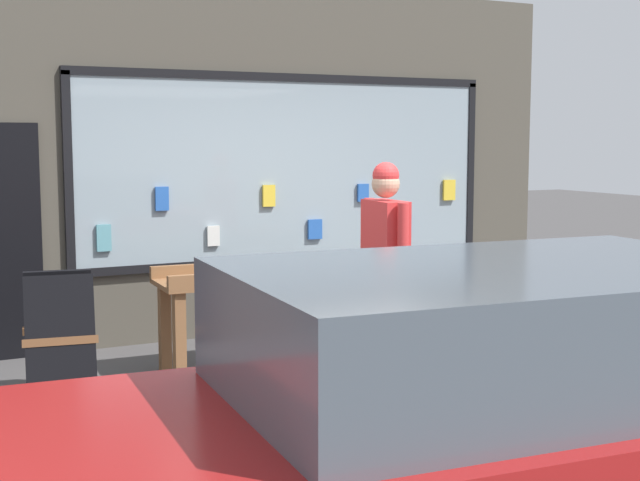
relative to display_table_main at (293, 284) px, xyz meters
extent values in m
plane|color=#474444|center=(0.00, -0.95, -0.71)|extent=(40.00, 40.00, 0.00)
cube|color=#4C473D|center=(0.00, 1.45, 1.03)|extent=(7.38, 0.20, 3.49)
cube|color=#8C9EA8|center=(0.60, 1.32, 0.94)|extent=(4.44, 0.03, 1.83)
cube|color=black|center=(0.60, 1.32, 1.85)|extent=(4.52, 0.06, 0.08)
cube|color=black|center=(0.60, 1.32, 0.02)|extent=(4.52, 0.06, 0.08)
cube|color=black|center=(-1.62, 1.32, 0.94)|extent=(0.08, 0.06, 1.83)
cube|color=black|center=(2.82, 1.32, 0.94)|extent=(0.08, 0.06, 1.83)
cube|color=#5999A5|center=(-1.32, 1.28, 0.34)|extent=(0.13, 0.03, 0.25)
cube|color=#2659B2|center=(-0.76, 1.28, 0.68)|extent=(0.13, 0.03, 0.23)
cube|color=silver|center=(-0.26, 1.28, 0.30)|extent=(0.12, 0.03, 0.20)
cube|color=yellow|center=(0.34, 1.28, 0.68)|extent=(0.13, 0.03, 0.22)
cube|color=#2659B2|center=(0.85, 1.28, 0.32)|extent=(0.16, 0.03, 0.20)
cube|color=#2659B2|center=(1.42, 1.28, 0.68)|extent=(0.13, 0.03, 0.19)
cube|color=#2659B2|center=(1.96, 1.28, 0.32)|extent=(0.12, 0.03, 0.20)
cube|color=yellow|center=(2.52, 1.28, 0.68)|extent=(0.15, 0.03, 0.23)
cube|color=brown|center=(-1.08, -0.18, -0.33)|extent=(0.09, 0.09, 0.76)
cube|color=brown|center=(1.06, -0.27, -0.33)|extent=(0.09, 0.09, 0.76)
cube|color=brown|center=(-1.06, 0.27, -0.33)|extent=(0.09, 0.09, 0.76)
cube|color=brown|center=(1.08, 0.19, -0.33)|extent=(0.09, 0.09, 0.76)
cube|color=brown|center=(0.00, 0.00, 0.06)|extent=(2.37, 0.71, 0.04)
cube|color=brown|center=(-0.01, -0.28, 0.12)|extent=(2.34, 0.16, 0.12)
cube|color=brown|center=(0.01, 0.28, 0.12)|extent=(2.34, 0.16, 0.12)
cube|color=#338C4C|center=(-1.04, -0.07, 0.09)|extent=(0.18, 0.21, 0.02)
cube|color=#5999A5|center=(-0.52, -0.16, 0.10)|extent=(0.18, 0.24, 0.03)
cube|color=#338C4C|center=(-0.02, 0.06, 0.10)|extent=(0.20, 0.23, 0.02)
cube|color=orange|center=(0.47, 0.05, 0.09)|extent=(0.16, 0.21, 0.02)
cube|color=silver|center=(1.01, -0.14, 0.10)|extent=(0.16, 0.23, 0.03)
cylinder|color=#4C382D|center=(0.55, -0.71, -0.29)|extent=(0.14, 0.14, 0.85)
cylinder|color=#4C382D|center=(0.56, -0.54, -0.29)|extent=(0.14, 0.14, 0.85)
cube|color=red|center=(0.55, -0.62, 0.44)|extent=(0.25, 0.49, 0.60)
cylinder|color=red|center=(0.54, -0.92, 0.46)|extent=(0.09, 0.09, 0.57)
cylinder|color=red|center=(0.57, -0.32, 0.46)|extent=(0.09, 0.09, 0.57)
sphere|color=tan|center=(0.55, -0.62, 0.88)|extent=(0.23, 0.23, 0.23)
sphere|color=red|center=(0.55, -0.62, 0.95)|extent=(0.22, 0.22, 0.22)
ellipsoid|color=white|center=(0.24, -0.79, -0.40)|extent=(0.39, 0.43, 0.22)
ellipsoid|color=black|center=(0.24, -0.79, -0.39)|extent=(0.31, 0.31, 0.23)
sphere|color=white|center=(0.37, -0.60, -0.36)|extent=(0.20, 0.20, 0.20)
cylinder|color=white|center=(0.12, -0.97, -0.37)|extent=(0.08, 0.09, 0.12)
cylinder|color=white|center=(0.35, -0.73, -0.61)|extent=(0.04, 0.04, 0.20)
cylinder|color=white|center=(0.26, -0.66, -0.61)|extent=(0.04, 0.04, 0.20)
cylinder|color=white|center=(0.23, -0.91, -0.61)|extent=(0.04, 0.04, 0.20)
cylinder|color=white|center=(0.14, -0.85, -0.61)|extent=(0.04, 0.04, 0.20)
cube|color=black|center=(-2.03, -0.33, -0.22)|extent=(0.53, 0.32, 0.96)
cube|color=brown|center=(-2.03, -0.33, -0.22)|extent=(0.54, 0.14, 0.07)
cube|color=black|center=(-1.96, 0.11, -0.22)|extent=(0.53, 0.32, 0.96)
cube|color=brown|center=(-1.96, 0.11, -0.22)|extent=(0.54, 0.14, 0.07)
cube|color=#A51919|center=(-0.69, -3.76, -0.14)|extent=(4.52, 2.11, 0.55)
cube|color=#4C5660|center=(-0.69, -3.76, 0.42)|extent=(2.58, 1.74, 0.56)
cylinder|color=black|center=(0.82, -2.99, -0.41)|extent=(0.61, 0.23, 0.60)
cylinder|color=black|center=(-2.07, -2.76, -0.41)|extent=(0.61, 0.23, 0.60)
camera|label=1|loc=(-3.21, -6.88, 1.26)|focal=50.00mm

